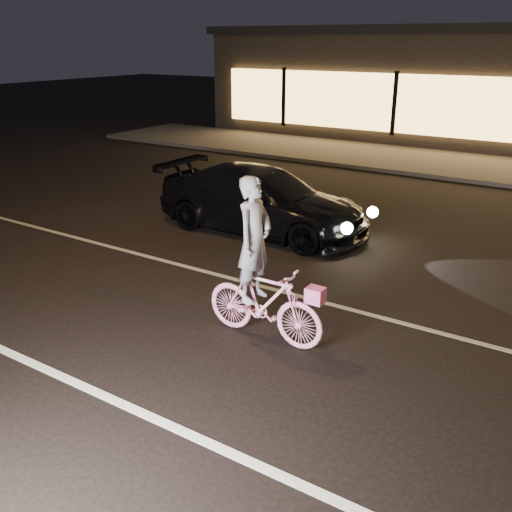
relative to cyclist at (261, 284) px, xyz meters
The scene contains 5 objects.
ground 1.39m from the cyclist, 30.82° to the right, with size 90.00×90.00×0.00m, color black.
lane_stripe_near 2.44m from the cyclist, 64.60° to the right, with size 60.00×0.12×0.01m, color silver.
lane_stripe_far 1.89m from the cyclist, 54.77° to the left, with size 60.00×0.10×0.01m, color gray.
cyclist is the anchor object (origin of this frame).
sedan 4.51m from the cyclist, 122.21° to the left, with size 4.51×1.85×1.31m.
Camera 1 is at (2.61, -5.09, 3.73)m, focal length 40.00 mm.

